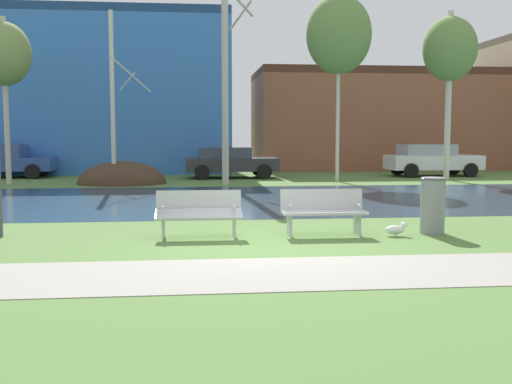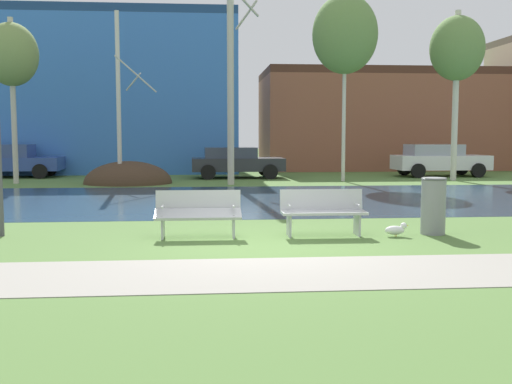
# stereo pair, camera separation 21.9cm
# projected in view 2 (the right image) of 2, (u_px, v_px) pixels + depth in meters

# --- Properties ---
(ground_plane) EXTENTS (120.00, 120.00, 0.00)m
(ground_plane) POSITION_uv_depth(u_px,v_px,m) (236.00, 192.00, 20.23)
(ground_plane) COLOR #517538
(paved_path_strip) EXTENTS (60.00, 2.04, 0.01)m
(paved_path_strip) POSITION_uv_depth(u_px,v_px,m) (282.00, 273.00, 8.41)
(paved_path_strip) COLOR gray
(paved_path_strip) RESTS_ON ground
(river_band) EXTENTS (80.00, 8.66, 0.01)m
(river_band) POSITION_uv_depth(u_px,v_px,m) (240.00, 199.00, 17.97)
(river_band) COLOR #284256
(river_band) RESTS_ON ground
(soil_mound) EXTENTS (3.43, 3.09, 1.75)m
(soil_mound) POSITION_uv_depth(u_px,v_px,m) (128.00, 183.00, 23.78)
(soil_mound) COLOR #423021
(soil_mound) RESTS_ON ground
(bench_left) EXTENTS (1.60, 0.57, 0.87)m
(bench_left) POSITION_uv_depth(u_px,v_px,m) (198.00, 212.00, 11.32)
(bench_left) COLOR #B2B5B7
(bench_left) RESTS_ON ground
(bench_right) EXTENTS (1.60, 0.57, 0.87)m
(bench_right) POSITION_uv_depth(u_px,v_px,m) (323.00, 211.00, 11.52)
(bench_right) COLOR #B2B5B7
(bench_right) RESTS_ON ground
(trash_bin) EXTENTS (0.49, 0.49, 1.09)m
(trash_bin) POSITION_uv_depth(u_px,v_px,m) (433.00, 205.00, 11.68)
(trash_bin) COLOR gray
(trash_bin) RESTS_ON ground
(seagull) EXTENTS (0.46, 0.17, 0.26)m
(seagull) POSITION_uv_depth(u_px,v_px,m) (396.00, 230.00, 11.42)
(seagull) COLOR white
(seagull) RESTS_ON ground
(birch_far_left) EXTENTS (2.02, 2.02, 6.38)m
(birch_far_left) POSITION_uv_depth(u_px,v_px,m) (12.00, 56.00, 23.30)
(birch_far_left) COLOR #BCB7A8
(birch_far_left) RESTS_ON ground
(birch_left) EXTENTS (1.55, 2.33, 6.53)m
(birch_left) POSITION_uv_depth(u_px,v_px,m) (119.00, 97.00, 22.90)
(birch_left) COLOR beige
(birch_left) RESTS_ON ground
(birch_center_left) EXTENTS (1.21, 2.08, 8.44)m
(birch_center_left) POSITION_uv_depth(u_px,v_px,m) (231.00, 70.00, 22.81)
(birch_center_left) COLOR #BCB7A8
(birch_center_left) RESTS_ON ground
(birch_center) EXTENTS (2.63, 2.63, 7.59)m
(birch_center) POSITION_uv_depth(u_px,v_px,m) (345.00, 35.00, 24.32)
(birch_center) COLOR beige
(birch_center) RESTS_ON ground
(birch_center_right) EXTENTS (2.21, 2.21, 6.97)m
(birch_center_right) POSITION_uv_depth(u_px,v_px,m) (457.00, 50.00, 24.86)
(birch_center_right) COLOR beige
(birch_center_right) RESTS_ON ground
(parked_van_nearest_blue) EXTENTS (4.29, 2.15, 1.47)m
(parked_van_nearest_blue) POSITION_uv_depth(u_px,v_px,m) (10.00, 160.00, 26.95)
(parked_van_nearest_blue) COLOR #2D4793
(parked_van_nearest_blue) RESTS_ON ground
(parked_sedan_second_dark) EXTENTS (4.05, 2.14, 1.35)m
(parked_sedan_second_dark) POSITION_uv_depth(u_px,v_px,m) (236.00, 162.00, 26.64)
(parked_sedan_second_dark) COLOR #282B30
(parked_sedan_second_dark) RESTS_ON ground
(parked_hatch_third_white) EXTENTS (4.24, 2.01, 1.47)m
(parked_hatch_third_white) POSITION_uv_depth(u_px,v_px,m) (439.00, 159.00, 27.59)
(parked_hatch_third_white) COLOR silver
(parked_hatch_third_white) RESTS_ON ground
(building_blue_store) EXTENTS (16.89, 6.88, 7.93)m
(building_blue_store) POSITION_uv_depth(u_px,v_px,m) (72.00, 94.00, 31.30)
(building_blue_store) COLOR #3870C6
(building_blue_store) RESTS_ON ground
(building_brick_low) EXTENTS (13.50, 6.48, 5.41)m
(building_brick_low) POSITION_uv_depth(u_px,v_px,m) (383.00, 120.00, 34.16)
(building_brick_low) COLOR brown
(building_brick_low) RESTS_ON ground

